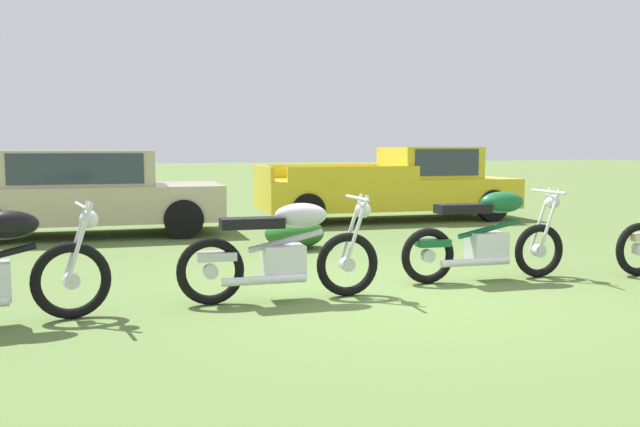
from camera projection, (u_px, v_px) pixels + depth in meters
The scene contains 6 objects.
ground_plane at pixel (399, 294), 6.84m from camera, with size 120.00×120.00×0.00m, color #567038.
motorcycle_silver at pixel (284, 251), 6.50m from camera, with size 2.00×0.64×1.02m.
motorcycle_green at pixel (487, 236), 7.49m from camera, with size 1.99×0.64×1.02m.
car_beige at pixel (86, 188), 11.28m from camera, with size 4.48×2.14×1.43m.
pickup_truck_yellow at pixel (400, 183), 13.85m from camera, with size 5.37×2.33×1.49m.
shrub_low at pixel (295, 233), 9.89m from camera, with size 0.88×0.79×0.45m.
Camera 1 is at (-3.15, -5.99, 1.48)m, focal length 37.82 mm.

